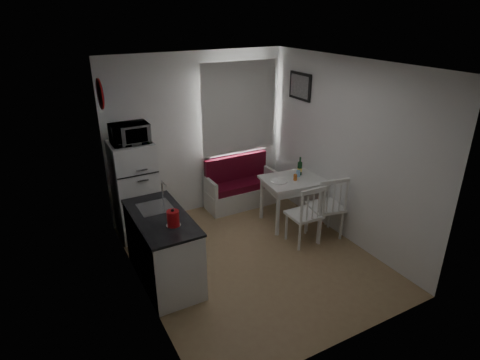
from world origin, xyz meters
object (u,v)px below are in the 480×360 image
object	(u,v)px
bench	(240,190)
chair_left	(309,209)
fridge	(135,190)
kitchen_counter	(163,247)
kettle	(173,218)
microwave	(130,134)
chair_right	(331,201)
wine_bottle	(300,166)
dining_table	(295,183)

from	to	relation	value
bench	chair_left	world-z (taller)	chair_left
bench	fridge	bearing A→B (deg)	-176.58
bench	fridge	size ratio (longest dim) A/B	0.83
kitchen_counter	chair_left	bearing A→B (deg)	-6.53
chair_left	kitchen_counter	bearing A→B (deg)	174.73
fridge	chair_left	bearing A→B (deg)	-35.97
kettle	microwave	bearing A→B (deg)	91.12
chair_right	wine_bottle	xyz separation A→B (m)	(0.00, 0.77, 0.28)
bench	fridge	distance (m)	1.87
bench	chair_left	distance (m)	1.63
chair_right	fridge	bearing A→B (deg)	159.28
wine_bottle	kitchen_counter	bearing A→B (deg)	-167.78
kitchen_counter	microwave	world-z (taller)	microwave
wine_bottle	fridge	bearing A→B (deg)	163.63
wine_bottle	microwave	bearing A→B (deg)	164.72
dining_table	bench	bearing A→B (deg)	124.60
chair_left	chair_right	bearing A→B (deg)	0.35
kitchen_counter	wine_bottle	distance (m)	2.54
kitchen_counter	chair_right	distance (m)	2.47
kettle	fridge	bearing A→B (deg)	91.09
fridge	microwave	world-z (taller)	microwave
bench	chair_left	size ratio (longest dim) A/B	2.42
microwave	kettle	size ratio (longest dim) A/B	2.29
kitchen_counter	microwave	bearing A→B (deg)	89.06
kettle	chair_right	bearing A→B (deg)	2.19
wine_bottle	chair_right	bearing A→B (deg)	-90.00
chair_left	microwave	size ratio (longest dim) A/B	0.98
kitchen_counter	fridge	distance (m)	1.27
chair_right	kitchen_counter	bearing A→B (deg)	-174.91
chair_left	microwave	bearing A→B (deg)	146.22
kitchen_counter	fridge	xyz separation A→B (m)	(0.02, 1.24, 0.27)
dining_table	fridge	world-z (taller)	fridge
chair_left	kettle	world-z (taller)	kettle
kitchen_counter	wine_bottle	size ratio (longest dim) A/B	4.49
bench	chair_right	world-z (taller)	chair_right
dining_table	fridge	bearing A→B (deg)	167.56
microwave	kettle	xyz separation A→B (m)	(0.03, -1.53, -0.59)
bench	chair_right	bearing A→B (deg)	-68.75
fridge	microwave	xyz separation A→B (m)	(0.00, -0.05, 0.87)
kitchen_counter	dining_table	world-z (taller)	kitchen_counter
microwave	kettle	distance (m)	1.64
kitchen_counter	bench	size ratio (longest dim) A/B	1.09
fridge	bench	bearing A→B (deg)	3.42
chair_left	kettle	distance (m)	2.06
microwave	chair_left	bearing A→B (deg)	-35.04
chair_right	fridge	distance (m)	2.85
chair_left	microwave	xyz separation A→B (m)	(-2.04, 1.43, 1.02)
chair_right	fridge	world-z (taller)	fridge
microwave	wine_bottle	bearing A→B (deg)	-15.28
dining_table	chair_right	distance (m)	0.69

